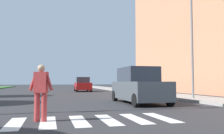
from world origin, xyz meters
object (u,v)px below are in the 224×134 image
Objects in this scene: suv_crossing at (139,86)px; pedestrian_performer at (41,90)px; street_lamp_right at (191,29)px; sedan_midblock at (83,85)px.

pedestrian_performer is at bearing -135.76° from suv_crossing.
street_lamp_right reaches higher than suv_crossing.
suv_crossing reaches higher than pedestrian_performer.
street_lamp_right is at bearing 33.38° from pedestrian_performer.
sedan_midblock reaches higher than pedestrian_performer.
suv_crossing is 16.39m from sedan_midblock.
street_lamp_right is 1.63× the size of suv_crossing.
sedan_midblock is (-4.92, 15.28, -3.80)m from street_lamp_right.
pedestrian_performer is at bearing -100.92° from sedan_midblock.
suv_crossing is at bearing -164.94° from street_lamp_right.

